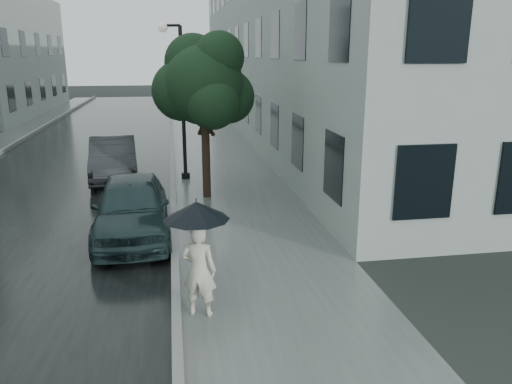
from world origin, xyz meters
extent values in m
plane|color=black|center=(0.00, 0.00, 0.00)|extent=(120.00, 120.00, 0.00)
cube|color=slate|center=(0.25, 12.00, 0.00)|extent=(3.50, 60.00, 0.01)
cube|color=slate|center=(-1.57, 12.00, 0.07)|extent=(0.15, 60.00, 0.15)
cube|color=black|center=(-5.08, 12.00, 0.00)|extent=(6.85, 60.00, 0.00)
cube|color=#929F98|center=(5.50, 19.50, 4.50)|extent=(7.00, 36.00, 9.00)
cube|color=black|center=(2.02, 19.50, 4.50)|extent=(0.08, 32.40, 7.20)
cube|color=black|center=(-10.32, 30.00, 4.00)|extent=(0.08, 16.20, 6.40)
imported|color=beige|center=(-1.20, -0.07, 0.76)|extent=(0.63, 0.51, 1.51)
cylinder|color=black|center=(-1.21, -0.08, 1.31)|extent=(0.02, 0.02, 0.60)
cone|color=black|center=(-1.21, -0.08, 1.75)|extent=(1.24, 1.24, 0.28)
cylinder|color=black|center=(-1.21, -0.08, 1.91)|extent=(0.02, 0.02, 0.08)
cylinder|color=black|center=(-1.21, -0.08, 0.98)|extent=(0.03, 0.03, 0.06)
cylinder|color=#332619|center=(-0.60, 6.70, 1.17)|extent=(0.23, 0.23, 2.33)
sphere|color=#1B3C24|center=(-0.60, 6.70, 3.18)|extent=(2.20, 2.20, 2.20)
sphere|color=#1B3C24|center=(0.08, 6.96, 2.84)|extent=(1.52, 1.52, 1.52)
sphere|color=#1B3C24|center=(-1.19, 7.04, 3.01)|extent=(1.69, 1.69, 1.69)
sphere|color=#1B3C24|center=(-0.44, 6.11, 2.75)|extent=(1.43, 1.43, 1.43)
sphere|color=#1B3C24|center=(-0.85, 7.21, 3.77)|extent=(1.60, 1.60, 1.60)
sphere|color=#1B3C24|center=(-0.18, 6.54, 3.94)|extent=(1.36, 1.36, 1.36)
cylinder|color=black|center=(-1.14, 9.00, 2.43)|extent=(0.12, 0.12, 4.85)
cylinder|color=black|center=(-1.14, 9.00, 0.10)|extent=(0.28, 0.28, 0.20)
cylinder|color=black|center=(-1.38, 9.08, 4.85)|extent=(0.50, 0.24, 0.08)
sphere|color=silver|center=(-1.66, 9.17, 4.80)|extent=(0.32, 0.32, 0.32)
imported|color=#1B2D2E|center=(-2.49, 3.74, 0.70)|extent=(1.80, 4.13, 1.39)
imported|color=#25282B|center=(-3.48, 9.48, 0.69)|extent=(1.83, 4.25, 1.36)
camera|label=1|loc=(-1.51, -7.27, 4.03)|focal=35.00mm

